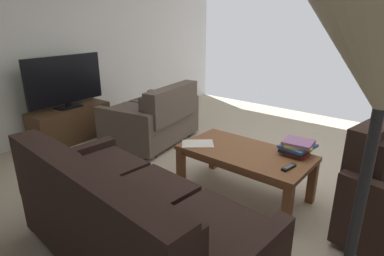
% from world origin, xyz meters
% --- Properties ---
extents(ground_plane, '(5.97, 5.78, 0.01)m').
position_xyz_m(ground_plane, '(0.00, 0.00, -0.00)').
color(ground_plane, '#B7A88E').
extents(wall_right, '(0.12, 5.78, 2.80)m').
position_xyz_m(wall_right, '(2.99, 0.00, 1.40)').
color(wall_right, white).
rests_on(wall_right, ground).
extents(sofa_main, '(1.86, 0.95, 0.86)m').
position_xyz_m(sofa_main, '(0.18, 1.57, 0.37)').
color(sofa_main, black).
rests_on(sofa_main, ground).
extents(loveseat_near, '(1.04, 1.31, 0.81)m').
position_xyz_m(loveseat_near, '(1.72, -0.16, 0.35)').
color(loveseat_near, black).
rests_on(loveseat_near, ground).
extents(coffee_table, '(1.20, 0.64, 0.45)m').
position_xyz_m(coffee_table, '(0.08, 0.25, 0.39)').
color(coffee_table, brown).
rests_on(coffee_table, ground).
extents(floor_lamp, '(0.36, 0.36, 1.65)m').
position_xyz_m(floor_lamp, '(-1.13, 1.83, 1.43)').
color(floor_lamp, '#262628').
rests_on(floor_lamp, ground).
extents(tv_stand, '(0.46, 1.09, 0.47)m').
position_xyz_m(tv_stand, '(2.67, 0.52, 0.24)').
color(tv_stand, '#4C331E').
rests_on(tv_stand, ground).
extents(flat_tv, '(0.22, 1.09, 0.69)m').
position_xyz_m(flat_tv, '(2.67, 0.52, 0.83)').
color(flat_tv, black).
rests_on(flat_tv, tv_stand).
extents(book_stack, '(0.30, 0.33, 0.12)m').
position_xyz_m(book_stack, '(-0.31, -0.01, 0.52)').
color(book_stack, '#C63833').
rests_on(book_stack, coffee_table).
extents(tv_remote, '(0.07, 0.16, 0.02)m').
position_xyz_m(tv_remote, '(-0.38, 0.34, 0.46)').
color(tv_remote, black).
rests_on(tv_remote, coffee_table).
extents(loose_magazine, '(0.37, 0.36, 0.01)m').
position_xyz_m(loose_magazine, '(0.53, 0.40, 0.46)').
color(loose_magazine, silver).
rests_on(loose_magazine, coffee_table).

